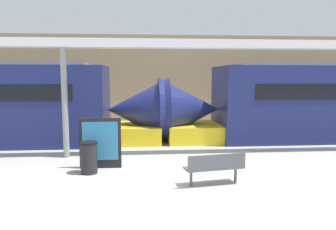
{
  "coord_description": "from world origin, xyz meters",
  "views": [
    {
      "loc": [
        -0.86,
        -7.5,
        2.68
      ],
      "look_at": [
        0.02,
        3.3,
        1.4
      ],
      "focal_mm": 35.0,
      "sensor_mm": 36.0,
      "label": 1
    }
  ],
  "objects_px": {
    "poster_board": "(100,143)",
    "support_column_near": "(65,103)",
    "bench_near": "(215,166)",
    "trash_bin": "(89,158)"
  },
  "relations": [
    {
      "from": "bench_near",
      "to": "trash_bin",
      "type": "relative_size",
      "value": 1.74
    },
    {
      "from": "bench_near",
      "to": "trash_bin",
      "type": "bearing_deg",
      "value": 148.83
    },
    {
      "from": "support_column_near",
      "to": "bench_near",
      "type": "bearing_deg",
      "value": -36.55
    },
    {
      "from": "bench_near",
      "to": "support_column_near",
      "type": "distance_m",
      "value": 5.51
    },
    {
      "from": "bench_near",
      "to": "support_column_near",
      "type": "bearing_deg",
      "value": 133.63
    },
    {
      "from": "bench_near",
      "to": "poster_board",
      "type": "xyz_separation_m",
      "value": [
        -3.0,
        1.77,
        0.26
      ]
    },
    {
      "from": "trash_bin",
      "to": "poster_board",
      "type": "distance_m",
      "value": 0.64
    },
    {
      "from": "trash_bin",
      "to": "bench_near",
      "type": "bearing_deg",
      "value": -21.35
    },
    {
      "from": "poster_board",
      "to": "support_column_near",
      "type": "distance_m",
      "value": 2.19
    },
    {
      "from": "trash_bin",
      "to": "support_column_near",
      "type": "bearing_deg",
      "value": 118.5
    }
  ]
}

